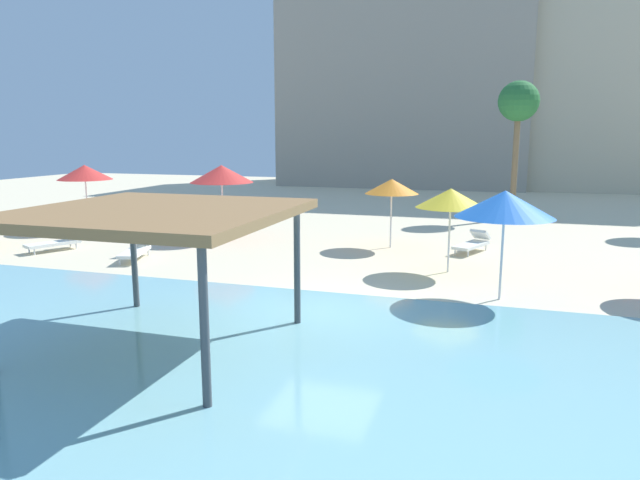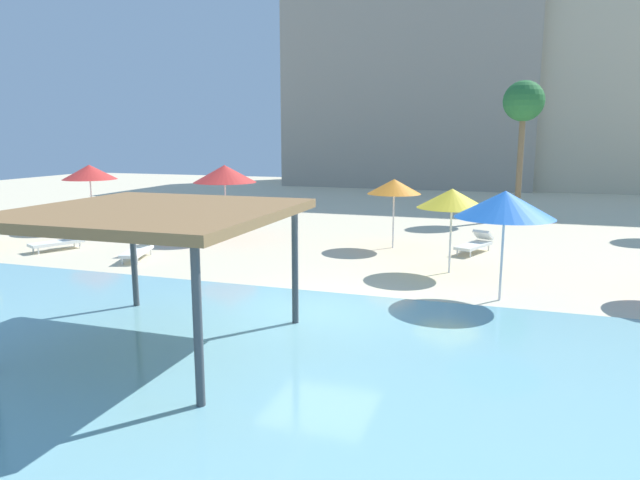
{
  "view_description": "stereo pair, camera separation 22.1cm",
  "coord_description": "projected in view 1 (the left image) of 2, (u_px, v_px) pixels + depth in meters",
  "views": [
    {
      "loc": [
        3.72,
        -12.17,
        4.03
      ],
      "look_at": [
        -0.68,
        2.0,
        1.3
      ],
      "focal_mm": 31.97,
      "sensor_mm": 36.0,
      "label": 1
    },
    {
      "loc": [
        3.93,
        -12.1,
        4.03
      ],
      "look_at": [
        -0.68,
        2.0,
        1.3
      ],
      "focal_mm": 31.97,
      "sensor_mm": 36.0,
      "label": 2
    }
  ],
  "objects": [
    {
      "name": "ground_plane",
      "position": [
        322.0,
        311.0,
        13.24
      ],
      "size": [
        80.0,
        80.0,
        0.0
      ],
      "primitive_type": "plane",
      "color": "beige"
    },
    {
      "name": "lagoon_water",
      "position": [
        217.0,
        414.0,
        8.31
      ],
      "size": [
        44.0,
        13.5,
        0.04
      ],
      "primitive_type": "cube",
      "color": "#7AB7C1",
      "rests_on": "ground"
    },
    {
      "name": "shade_pavilion",
      "position": [
        158.0,
        216.0,
        10.56
      ],
      "size": [
        4.74,
        4.74,
        2.71
      ],
      "color": "#42474C",
      "rests_on": "ground"
    },
    {
      "name": "beach_umbrella_red_3",
      "position": [
        222.0,
        174.0,
        22.13
      ],
      "size": [
        2.47,
        2.47,
        2.9
      ],
      "color": "silver",
      "rests_on": "ground"
    },
    {
      "name": "beach_umbrella_blue_4",
      "position": [
        505.0,
        204.0,
        13.78
      ],
      "size": [
        2.39,
        2.39,
        2.72
      ],
      "color": "silver",
      "rests_on": "ground"
    },
    {
      "name": "beach_umbrella_red_5",
      "position": [
        85.0,
        172.0,
        24.28
      ],
      "size": [
        2.27,
        2.27,
        2.79
      ],
      "color": "silver",
      "rests_on": "ground"
    },
    {
      "name": "beach_umbrella_yellow_6",
      "position": [
        451.0,
        198.0,
        16.65
      ],
      "size": [
        2.05,
        2.05,
        2.51
      ],
      "color": "silver",
      "rests_on": "ground"
    },
    {
      "name": "beach_umbrella_orange_7",
      "position": [
        392.0,
        186.0,
        20.39
      ],
      "size": [
        1.93,
        1.93,
        2.5
      ],
      "color": "silver",
      "rests_on": "ground"
    },
    {
      "name": "lounge_chair_1",
      "position": [
        57.0,
        241.0,
        20.2
      ],
      "size": [
        1.37,
        1.97,
        0.74
      ],
      "rotation": [
        0.0,
        0.0,
        -2.02
      ],
      "color": "white",
      "rests_on": "ground"
    },
    {
      "name": "lounge_chair_2",
      "position": [
        473.0,
        243.0,
        19.92
      ],
      "size": [
        1.27,
        1.98,
        0.74
      ],
      "rotation": [
        0.0,
        0.0,
        -1.96
      ],
      "color": "white",
      "rests_on": "ground"
    },
    {
      "name": "lounge_chair_3",
      "position": [
        136.0,
        249.0,
        18.79
      ],
      "size": [
        1.16,
        1.99,
        0.74
      ],
      "rotation": [
        0.0,
        0.0,
        -1.26
      ],
      "color": "white",
      "rests_on": "ground"
    },
    {
      "name": "palm_tree_1",
      "position": [
        518.0,
        105.0,
        26.85
      ],
      "size": [
        1.9,
        1.9,
        6.57
      ],
      "color": "brown",
      "rests_on": "ground"
    },
    {
      "name": "hotel_block_0",
      "position": [
        406.0,
        93.0,
        46.58
      ],
      "size": [
        19.13,
        9.83,
        14.95
      ],
      "primitive_type": "cube",
      "color": "#9E9384",
      "rests_on": "ground"
    },
    {
      "name": "hotel_block_1",
      "position": [
        629.0,
        49.0,
        42.03
      ],
      "size": [
        20.6,
        9.66,
        20.66
      ],
      "primitive_type": "cube",
      "color": "beige",
      "rests_on": "ground"
    }
  ]
}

